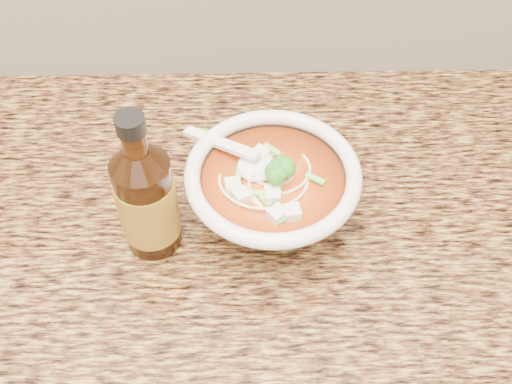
{
  "coord_description": "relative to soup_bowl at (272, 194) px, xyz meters",
  "views": [
    {
      "loc": [
        0.14,
        1.21,
        1.56
      ],
      "look_at": [
        0.15,
        1.7,
        0.95
      ],
      "focal_mm": 45.0,
      "sensor_mm": 36.0,
      "label": 1
    }
  ],
  "objects": [
    {
      "name": "hot_sauce_bottle",
      "position": [
        -0.15,
        -0.03,
        0.03
      ],
      "size": [
        0.09,
        0.09,
        0.21
      ],
      "rotation": [
        0.0,
        0.0,
        0.32
      ],
      "color": "#391A07",
      "rests_on": "counter_slab"
    },
    {
      "name": "cabinet",
      "position": [
        -0.17,
        -0.02,
        -0.52
      ],
      "size": [
        4.0,
        0.65,
        0.86
      ],
      "primitive_type": "cube",
      "color": "#321D0F",
      "rests_on": "ground"
    },
    {
      "name": "soup_bowl",
      "position": [
        0.0,
        0.0,
        0.0
      ],
      "size": [
        0.22,
        0.21,
        0.12
      ],
      "rotation": [
        0.0,
        0.0,
        0.19
      ],
      "color": "silver",
      "rests_on": "counter_slab"
    },
    {
      "name": "counter_slab",
      "position": [
        -0.17,
        -0.02,
        -0.07
      ],
      "size": [
        4.0,
        0.68,
        0.04
      ],
      "primitive_type": "cube",
      "color": "olive",
      "rests_on": "cabinet"
    }
  ]
}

